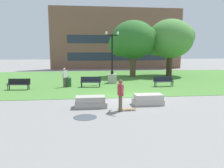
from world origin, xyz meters
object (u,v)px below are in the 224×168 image
Objects in this scene: concrete_block_center at (91,102)px; trash_bin at (69,81)px; park_bench_near_left at (91,81)px; skateboard at (127,109)px; person_skateboarder at (120,93)px; park_bench_far_left at (163,81)px; lamp_post_center at (112,73)px; concrete_block_left at (148,100)px; person_bystander_near_lawn at (65,76)px; park_bench_near_right at (19,83)px.

trash_bin reaches higher than concrete_block_center.
trash_bin reaches higher than park_bench_near_left.
person_skateboarder is at bearing -173.85° from skateboard.
trash_bin is (-3.35, 8.40, -0.46)m from person_skateboarder.
lamp_post_center reaches higher than park_bench_far_left.
park_bench_near_left is at bearing 176.16° from park_bench_far_left.
person_skateboarder is at bearing -80.16° from park_bench_near_left.
skateboard is at bearing -122.30° from park_bench_far_left.
park_bench_near_left is (-1.76, 8.00, 0.45)m from skateboard.
lamp_post_center is at bearing 97.02° from concrete_block_left.
person_bystander_near_lawn is (-4.45, -1.96, -0.08)m from lamp_post_center.
person_skateboarder is at bearing -33.00° from concrete_block_center.
person_skateboarder is 1.66× the size of skateboard.
person_skateboarder is 8.96m from person_bystander_near_lawn.
person_bystander_near_lawn reaches higher than park_bench_far_left.
park_bench_near_left and park_bench_far_left have the same top height.
concrete_block_left is at bearing 37.75° from skateboard.
concrete_block_center is 0.98× the size of park_bench_near_right.
person_skateboarder is 0.93× the size of park_bench_near_right.
trash_bin is (-1.96, 0.36, -0.04)m from park_bench_near_left.
lamp_post_center reaches higher than person_skateboarder.
concrete_block_center is at bearing -73.55° from person_bystander_near_lawn.
trash_bin is (3.97, 1.01, -0.04)m from park_bench_near_right.
park_bench_near_left is 6.55m from park_bench_far_left.
person_bystander_near_lawn reaches higher than concrete_block_center.
concrete_block_center is 7.03m from park_bench_near_left.
concrete_block_center is 7.49m from person_bystander_near_lawn.
trash_bin is at bearing -157.25° from lamp_post_center.
park_bench_near_right is at bearing -167.91° from person_bystander_near_lawn.
skateboard is 0.56× the size of park_bench_far_left.
park_bench_far_left is at bearing -3.68° from person_bystander_near_lawn.
park_bench_near_right is 8.58m from lamp_post_center.
lamp_post_center is at bearing 85.60° from person_skateboarder.
person_skateboarder reaches higher than park_bench_far_left.
concrete_block_center is 1.97m from person_skateboarder.
park_bench_near_right is (-7.69, 7.35, 0.45)m from skateboard.
skateboard is at bearing -142.25° from concrete_block_left.
lamp_post_center reaches higher than person_bystander_near_lawn.
person_bystander_near_lawn is at bearing 12.09° from park_bench_near_right.
park_bench_far_left is 8.85m from person_bystander_near_lawn.
park_bench_near_right is at bearing 134.78° from person_skateboarder.
concrete_block_left is at bearing -51.41° from person_bystander_near_lawn.
concrete_block_center is 0.35× the size of lamp_post_center.
park_bench_far_left is at bearing 57.70° from skateboard.
concrete_block_center is 9.44m from lamp_post_center.
skateboard is at bearing 6.15° from person_skateboarder.
trash_bin is 0.56× the size of person_bystander_near_lawn.
concrete_block_center is at bearing -104.39° from lamp_post_center.
concrete_block_center is 9.40m from park_bench_far_left.
skateboard is at bearing -26.83° from concrete_block_center.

